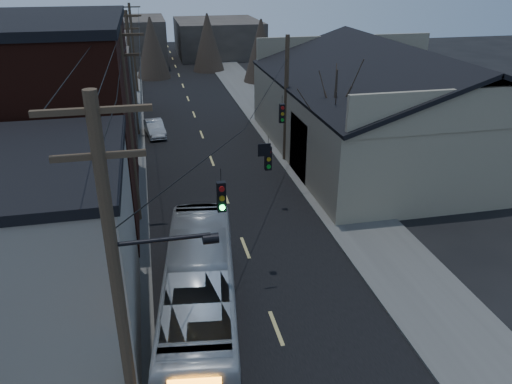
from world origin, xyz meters
The scene contains 13 objects.
road_surface centered at (0.00, 30.00, 0.01)m, with size 9.00×110.00×0.02m, color black.
sidewalk_left centered at (-6.50, 30.00, 0.06)m, with size 4.00×110.00×0.12m, color #474744.
sidewalk_right centered at (6.50, 30.00, 0.06)m, with size 4.00×110.00×0.12m, color #474744.
building_clapboard centered at (-9.00, 9.00, 3.50)m, with size 8.00×8.00×7.00m, color gray.
building_brick centered at (-10.00, 20.00, 5.00)m, with size 10.00×12.00×10.00m, color black.
building_left_far centered at (-9.50, 36.00, 3.50)m, with size 9.00×14.00×7.00m, color #322C28.
warehouse centered at (13.00, 25.00, 2.70)m, with size 16.16×20.60×7.73m.
building_far_left centered at (-6.00, 65.00, 3.00)m, with size 10.00×12.00×6.00m, color #322C28.
building_far_right centered at (7.00, 70.00, 2.50)m, with size 12.00×14.00×5.00m, color #322C28.
bare_tree centered at (6.50, 20.00, 3.60)m, with size 0.40×0.40×7.20m, color black.
utility_lines centered at (-3.11, 24.14, 4.95)m, with size 11.24×45.28×10.50m.
bus centered at (-2.74, 8.73, 1.48)m, with size 2.49×10.65×2.97m, color #A0A6AB.
parked_car centered at (-3.66, 32.60, 0.62)m, with size 1.30×3.74×1.23m, color #9EA1A5.
Camera 1 is at (-3.96, -6.50, 12.60)m, focal length 35.00 mm.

